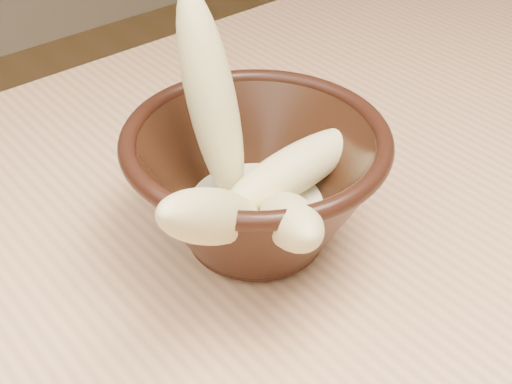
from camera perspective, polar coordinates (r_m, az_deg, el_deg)
table at (r=0.67m, az=7.63°, el=-7.30°), size 1.20×0.80×0.75m
bowl at (r=0.54m, az=0.00°, el=0.78°), size 0.20×0.20×0.11m
milk_puddle at (r=0.56m, az=0.00°, el=-1.42°), size 0.11×0.11×0.02m
banana_upright at (r=0.53m, az=-3.57°, el=7.41°), size 0.04×0.08×0.17m
banana_left at (r=0.46m, az=-3.27°, el=-1.99°), size 0.16×0.12×0.14m
banana_across at (r=0.55m, az=3.13°, el=1.85°), size 0.14×0.04×0.05m
banana_front at (r=0.48m, az=2.70°, el=-2.30°), size 0.10×0.14×0.10m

